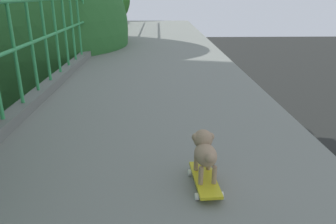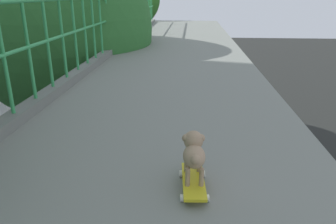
{
  "view_description": "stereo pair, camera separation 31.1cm",
  "coord_description": "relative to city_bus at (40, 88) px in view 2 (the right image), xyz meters",
  "views": [
    {
      "loc": [
        1.44,
        0.57,
        7.61
      ],
      "look_at": [
        1.53,
        3.58,
        6.48
      ],
      "focal_mm": 34.35,
      "sensor_mm": 36.0,
      "label": 1
    },
    {
      "loc": [
        1.75,
        0.58,
        7.61
      ],
      "look_at": [
        1.53,
        3.58,
        6.48
      ],
      "focal_mm": 34.35,
      "sensor_mm": 36.0,
      "label": 2
    }
  ],
  "objects": [
    {
      "name": "roadside_tree_farthest",
      "position": [
        5.99,
        -0.05,
        5.4
      ],
      "size": [
        4.0,
        4.0,
        9.02
      ],
      "color": "brown",
      "rests_on": "ground"
    },
    {
      "name": "small_dog",
      "position": [
        9.93,
        -17.58,
        4.75
      ],
      "size": [
        0.19,
        0.4,
        0.34
      ],
      "color": "tan",
      "rests_on": "toy_skateboard"
    },
    {
      "name": "roadside_tree_far",
      "position": [
        6.04,
        -10.34,
        4.85
      ],
      "size": [
        5.38,
        5.38,
        9.26
      ],
      "color": "brown",
      "rests_on": "ground"
    },
    {
      "name": "city_bus",
      "position": [
        0.0,
        0.0,
        0.0
      ],
      "size": [
        2.52,
        11.93,
        3.01
      ],
      "color": "white",
      "rests_on": "ground"
    },
    {
      "name": "toy_skateboard",
      "position": [
        9.93,
        -17.64,
        4.52
      ],
      "size": [
        0.23,
        0.52,
        0.08
      ],
      "color": "gold",
      "rests_on": "overpass_deck"
    }
  ]
}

